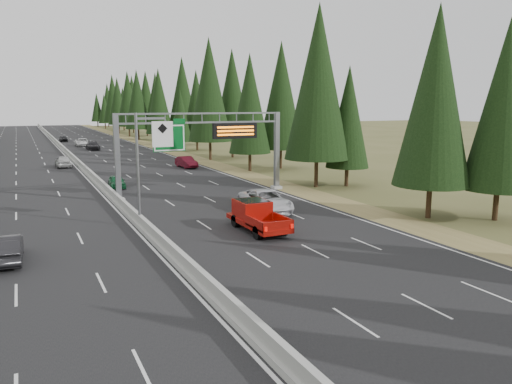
% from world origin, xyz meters
% --- Properties ---
extents(road, '(32.00, 260.00, 0.08)m').
position_xyz_m(road, '(0.00, 80.00, 0.04)').
color(road, black).
rests_on(road, ground).
extents(shoulder_right, '(3.60, 260.00, 0.06)m').
position_xyz_m(shoulder_right, '(17.80, 80.00, 0.03)').
color(shoulder_right, olive).
rests_on(shoulder_right, ground).
extents(median_barrier, '(0.70, 260.00, 0.85)m').
position_xyz_m(median_barrier, '(0.00, 80.00, 0.41)').
color(median_barrier, gray).
rests_on(median_barrier, road).
extents(sign_gantry, '(16.75, 0.98, 7.80)m').
position_xyz_m(sign_gantry, '(8.92, 34.88, 5.27)').
color(sign_gantry, slate).
rests_on(sign_gantry, road).
extents(hov_sign_pole, '(2.80, 0.50, 8.00)m').
position_xyz_m(hov_sign_pole, '(0.58, 24.97, 4.72)').
color(hov_sign_pole, slate).
rests_on(hov_sign_pole, road).
extents(tree_row_right, '(11.99, 239.80, 18.73)m').
position_xyz_m(tree_row_right, '(22.12, 75.82, 9.41)').
color(tree_row_right, black).
rests_on(tree_row_right, ground).
extents(silver_minivan, '(3.23, 6.40, 1.74)m').
position_xyz_m(silver_minivan, '(10.29, 25.65, 0.95)').
color(silver_minivan, silver).
rests_on(silver_minivan, road).
extents(red_pickup, '(2.20, 6.15, 2.00)m').
position_xyz_m(red_pickup, '(7.02, 20.70, 1.19)').
color(red_pickup, black).
rests_on(red_pickup, road).
extents(car_ahead_green, '(1.81, 3.93, 1.31)m').
position_xyz_m(car_ahead_green, '(1.50, 42.69, 0.73)').
color(car_ahead_green, '#12522B').
rests_on(car_ahead_green, road).
extents(car_ahead_dkred, '(2.06, 4.76, 1.52)m').
position_xyz_m(car_ahead_dkred, '(13.10, 55.58, 0.84)').
color(car_ahead_dkred, '#5C0D1B').
rests_on(car_ahead_dkred, road).
extents(car_ahead_dkgrey, '(2.24, 5.45, 1.58)m').
position_xyz_m(car_ahead_dkgrey, '(5.23, 89.03, 0.87)').
color(car_ahead_dkgrey, black).
rests_on(car_ahead_dkgrey, road).
extents(car_ahead_white, '(2.77, 5.77, 1.59)m').
position_xyz_m(car_ahead_white, '(4.39, 98.63, 0.87)').
color(car_ahead_white, silver).
rests_on(car_ahead_white, road).
extents(car_ahead_far, '(1.74, 4.04, 1.36)m').
position_xyz_m(car_ahead_far, '(1.95, 113.84, 0.76)').
color(car_ahead_far, black).
rests_on(car_ahead_far, road).
extents(car_onc_near, '(1.76, 4.68, 1.52)m').
position_xyz_m(car_onc_near, '(-8.44, 20.06, 0.84)').
color(car_onc_near, black).
rests_on(car_onc_near, road).
extents(car_onc_white, '(1.96, 4.77, 1.62)m').
position_xyz_m(car_onc_white, '(-2.10, 63.27, 0.89)').
color(car_onc_white, '#B3B3B3').
rests_on(car_onc_white, road).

